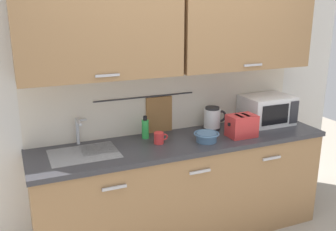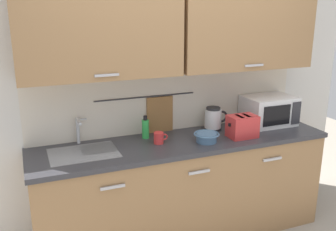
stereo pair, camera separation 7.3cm
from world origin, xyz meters
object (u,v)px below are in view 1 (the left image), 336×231
at_px(microwave, 267,110).
at_px(mixing_bowl, 206,136).
at_px(electric_kettle, 212,118).
at_px(dish_soap_bottle, 145,129).
at_px(toaster, 242,126).
at_px(mug_near_sink, 159,138).

xyz_separation_m(microwave, mixing_bowl, (-0.77, -0.22, -0.09)).
bearing_deg(electric_kettle, dish_soap_bottle, 179.41).
distance_m(electric_kettle, toaster, 0.30).
relative_size(electric_kettle, mug_near_sink, 1.89).
height_order(electric_kettle, mixing_bowl, electric_kettle).
relative_size(microwave, mixing_bowl, 2.15).
distance_m(electric_kettle, mixing_bowl, 0.35).
relative_size(microwave, electric_kettle, 2.03).
xyz_separation_m(mixing_bowl, toaster, (0.34, -0.00, 0.05)).
distance_m(electric_kettle, dish_soap_bottle, 0.65).
xyz_separation_m(microwave, mug_near_sink, (-1.15, -0.11, -0.09)).
distance_m(microwave, mug_near_sink, 1.15).
bearing_deg(dish_soap_bottle, mug_near_sink, -69.87).
bearing_deg(mixing_bowl, electric_kettle, 52.33).
relative_size(dish_soap_bottle, mixing_bowl, 0.92).
relative_size(dish_soap_bottle, mug_near_sink, 1.63).
xyz_separation_m(electric_kettle, mug_near_sink, (-0.59, -0.16, -0.05)).
xyz_separation_m(mug_near_sink, toaster, (0.72, -0.12, 0.05)).
xyz_separation_m(electric_kettle, mixing_bowl, (-0.21, -0.27, -0.06)).
xyz_separation_m(mug_near_sink, mixing_bowl, (0.38, -0.11, -0.00)).
xyz_separation_m(microwave, electric_kettle, (-0.56, 0.05, -0.03)).
height_order(mug_near_sink, toaster, toaster).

